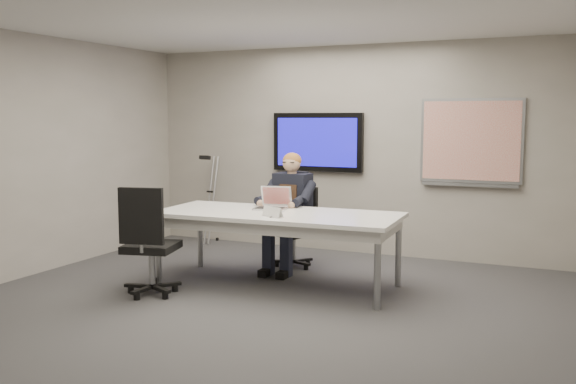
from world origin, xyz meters
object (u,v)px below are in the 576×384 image
at_px(office_chair_far, 296,242).
at_px(office_chair_near, 150,262).
at_px(seated_person, 286,224).
at_px(laptop, 273,203).
at_px(conference_table, 278,221).

distance_m(office_chair_far, office_chair_near, 2.01).
bearing_deg(office_chair_near, office_chair_far, -129.07).
bearing_deg(seated_person, laptop, -80.29).
bearing_deg(office_chair_near, seated_person, -132.11).
relative_size(conference_table, office_chair_near, 2.34).
height_order(conference_table, office_chair_far, office_chair_far).
relative_size(office_chair_near, seated_person, 0.81).
bearing_deg(office_chair_far, office_chair_near, -96.39).
distance_m(office_chair_far, laptop, 0.89).
xyz_separation_m(seated_person, laptop, (0.03, -0.43, 0.30)).
height_order(conference_table, seated_person, seated_person).
height_order(seated_person, laptop, seated_person).
relative_size(office_chair_far, seated_person, 0.70).
bearing_deg(office_chair_near, conference_table, -152.99).
bearing_deg(conference_table, laptop, 123.29).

